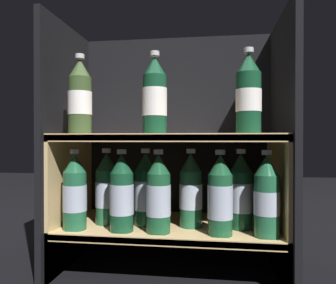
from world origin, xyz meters
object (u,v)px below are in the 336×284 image
Objects in this scene: bottle_lower_back_2 at (191,192)px; bottle_lower_front_1 at (122,195)px; bottle_lower_front_0 at (75,193)px; bottle_lower_front_4 at (267,198)px; bottle_upper_front_0 at (80,99)px; bottle_lower_back_0 at (107,190)px; bottle_lower_back_1 at (145,191)px; bottle_upper_front_1 at (155,98)px; bottle_lower_front_2 at (159,196)px; bottle_lower_front_3 at (220,197)px; bottle_lower_back_3 at (241,193)px; bottle_upper_front_2 at (249,96)px.

bottle_lower_front_1 is at bearing -158.41° from bottle_lower_back_2.
bottle_lower_front_4 is (0.59, 0.00, 0.00)m from bottle_lower_front_0.
bottle_upper_front_0 is 1.00× the size of bottle_lower_back_2.
bottle_lower_back_0 is at bearing 170.84° from bottle_lower_front_4.
bottle_lower_front_0 is at bearing -158.60° from bottle_lower_back_1.
bottle_upper_front_1 reaches higher than bottle_lower_front_1.
bottle_lower_front_1 is 0.10m from bottle_lower_back_1.
bottle_lower_front_0 is at bearing -180.00° from bottle_lower_front_2.
bottle_lower_front_3 and bottle_lower_back_0 have the same top height.
bottle_lower_front_3 and bottle_lower_back_2 have the same top height.
bottle_upper_front_1 is 1.00× the size of bottle_lower_front_2.
bottle_lower_back_3 is at bearing 9.00° from bottle_lower_front_0.
bottle_upper_front_1 is 0.36m from bottle_lower_front_3.
bottle_lower_back_2 is (-0.09, 0.08, 0.00)m from bottle_lower_front_3.
bottle_upper_front_1 is 1.00× the size of bottle_upper_front_2.
bottle_lower_front_2 is 1.00× the size of bottle_lower_front_4.
bottle_lower_back_3 is at bearing 100.19° from bottle_upper_front_2.
bottle_lower_back_3 is at bearing 50.97° from bottle_lower_front_3.
bottle_lower_back_1 is at bearing 161.29° from bottle_lower_front_3.
bottle_lower_front_0 is (-0.02, -0.00, -0.30)m from bottle_upper_front_0.
bottle_upper_front_0 reaches higher than bottle_lower_back_3.
bottle_lower_front_0 is (-0.26, -0.00, -0.30)m from bottle_upper_front_1.
bottle_lower_back_0 is at bearing 167.68° from bottle_lower_front_3.
bottle_lower_front_2 is (0.12, -0.00, -0.00)m from bottle_lower_front_1.
bottle_lower_front_4 is at bearing -0.00° from bottle_upper_front_1.
bottle_lower_front_4 is at bearing 0.00° from bottle_lower_front_3.
bottle_upper_front_0 is 0.52m from bottle_upper_front_2.
bottle_lower_back_0 and bottle_lower_back_1 have the same top height.
bottle_lower_back_1 is 1.00× the size of bottle_lower_back_3.
bottle_upper_front_0 reaches higher than bottle_lower_back_0.
bottle_lower_front_3 is (0.19, 0.00, -0.00)m from bottle_lower_front_2.
bottle_lower_front_2 and bottle_lower_back_2 have the same top height.
bottle_lower_back_3 is (0.26, 0.08, -0.30)m from bottle_upper_front_1.
bottle_lower_front_0 and bottle_lower_back_2 have the same top height.
bottle_upper_front_2 is 1.00× the size of bottle_lower_back_2.
bottle_lower_front_3 is at bearing 180.00° from bottle_upper_front_2.
bottle_lower_front_2 and bottle_lower_back_1 have the same top height.
bottle_lower_back_1 is (-0.06, 0.08, -0.00)m from bottle_lower_front_2.
bottle_upper_front_1 is 1.00× the size of bottle_lower_back_1.
bottle_upper_front_0 is 0.53m from bottle_lower_front_3.
bottle_upper_front_2 is at bearing 0.00° from bottle_lower_front_0.
bottle_upper_front_2 is 1.00× the size of bottle_lower_front_2.
bottle_upper_front_2 reaches higher than bottle_lower_back_3.
bottle_lower_front_2 is at bearing -161.92° from bottle_lower_back_3.
bottle_upper_front_0 is 0.37m from bottle_lower_back_1.
bottle_lower_back_1 is at bearing 180.00° from bottle_lower_back_3.
bottle_lower_back_3 is (0.37, 0.08, 0.00)m from bottle_lower_front_1.
bottle_upper_front_2 is 1.00× the size of bottle_lower_front_1.
bottle_lower_front_0 and bottle_lower_back_0 have the same top height.
bottle_lower_front_0 is 0.45m from bottle_lower_front_3.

